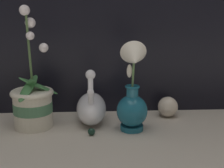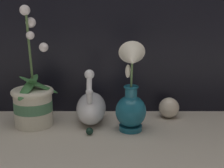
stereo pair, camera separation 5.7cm
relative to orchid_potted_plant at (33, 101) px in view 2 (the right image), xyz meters
The scene contains 6 objects.
ground_plane 0.28m from the orchid_potted_plant, 25.52° to the right, with size 2.80×2.80×0.00m, color #BCB2A3.
orchid_potted_plant is the anchor object (origin of this frame).
swan_figurine 0.21m from the orchid_potted_plant, ahead, with size 0.11×0.21×0.21m.
blue_vase 0.35m from the orchid_potted_plant, ahead, with size 0.11×0.14×0.31m.
glass_sphere 0.50m from the orchid_potted_plant, ahead, with size 0.08×0.08×0.08m.
glass_bauble 0.23m from the orchid_potted_plant, 23.29° to the right, with size 0.02×0.02×0.02m.
Camera 2 is at (0.04, -0.94, 0.41)m, focal length 50.00 mm.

